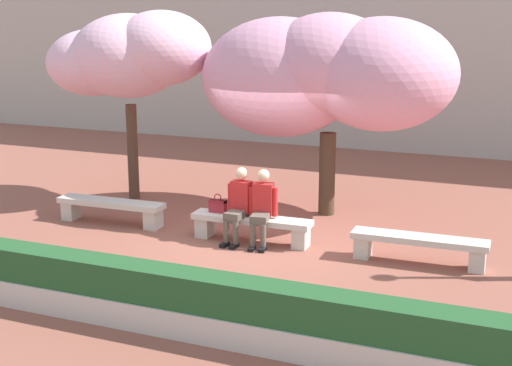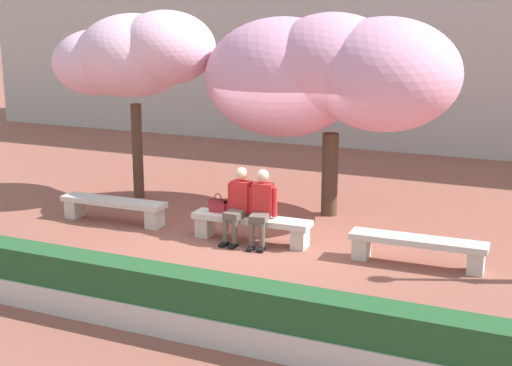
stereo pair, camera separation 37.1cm
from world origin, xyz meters
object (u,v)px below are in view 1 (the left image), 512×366
at_px(stone_bench_west_end, 111,207).
at_px(person_seated_right, 262,205).
at_px(handbag, 218,205).
at_px(cherry_tree_main, 327,73).
at_px(cherry_tree_secondary, 130,56).
at_px(stone_bench_center, 419,245).
at_px(person_seated_left, 239,202).
at_px(stone_bench_near_west, 252,224).

xyz_separation_m(stone_bench_west_end, person_seated_right, (3.07, -0.05, 0.39)).
xyz_separation_m(person_seated_right, handbag, (-0.87, 0.08, -0.12)).
bearing_deg(cherry_tree_main, stone_bench_west_end, -147.83).
bearing_deg(cherry_tree_secondary, stone_bench_center, -15.58).
bearing_deg(cherry_tree_secondary, person_seated_right, -26.37).
bearing_deg(stone_bench_center, handbag, 179.56).
bearing_deg(person_seated_left, stone_bench_center, 1.00).
distance_m(stone_bench_near_west, person_seated_left, 0.44).
bearing_deg(cherry_tree_main, stone_bench_near_west, -106.05).
relative_size(cherry_tree_main, cherry_tree_secondary, 1.25).
distance_m(person_seated_right, cherry_tree_main, 3.07).
bearing_deg(cherry_tree_main, person_seated_left, -110.47).
bearing_deg(handbag, stone_bench_near_west, -2.35).
relative_size(stone_bench_center, handbag, 6.29).
xyz_separation_m(stone_bench_center, person_seated_left, (-3.07, -0.05, 0.39)).
bearing_deg(person_seated_left, cherry_tree_secondary, 150.70).
distance_m(stone_bench_west_end, stone_bench_center, 5.72).
bearing_deg(stone_bench_west_end, person_seated_right, -0.98).
bearing_deg(stone_bench_near_west, cherry_tree_main, 73.95).
xyz_separation_m(stone_bench_west_end, cherry_tree_main, (3.49, 2.20, 2.43)).
distance_m(handbag, cherry_tree_secondary, 4.07).
height_order(stone_bench_center, handbag, handbag).
distance_m(handbag, cherry_tree_main, 3.32).
relative_size(stone_bench_west_end, stone_bench_near_west, 1.00).
height_order(stone_bench_center, person_seated_right, person_seated_right).
relative_size(stone_bench_west_end, cherry_tree_main, 0.44).
xyz_separation_m(person_seated_right, cherry_tree_secondary, (-3.64, 1.81, 2.31)).
bearing_deg(stone_bench_near_west, handbag, 177.65).
xyz_separation_m(stone_bench_center, handbag, (-3.51, 0.03, 0.27)).
distance_m(stone_bench_near_west, person_seated_right, 0.45).
bearing_deg(cherry_tree_main, person_seated_right, -100.50).
relative_size(stone_bench_west_end, handbag, 6.29).
xyz_separation_m(stone_bench_center, person_seated_right, (-2.64, -0.05, 0.39)).
xyz_separation_m(stone_bench_west_end, person_seated_left, (2.65, -0.05, 0.39)).
bearing_deg(cherry_tree_secondary, person_seated_left, -29.30).
relative_size(stone_bench_near_west, cherry_tree_main, 0.44).
xyz_separation_m(stone_bench_near_west, cherry_tree_main, (0.63, 2.20, 2.43)).
bearing_deg(cherry_tree_secondary, stone_bench_near_west, -27.09).
xyz_separation_m(stone_bench_center, cherry_tree_main, (-2.23, 2.20, 2.43)).
xyz_separation_m(cherry_tree_main, cherry_tree_secondary, (-4.06, -0.44, 0.26)).
relative_size(stone_bench_near_west, handbag, 6.29).
xyz_separation_m(stone_bench_west_end, cherry_tree_secondary, (-0.57, 1.75, 2.69)).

